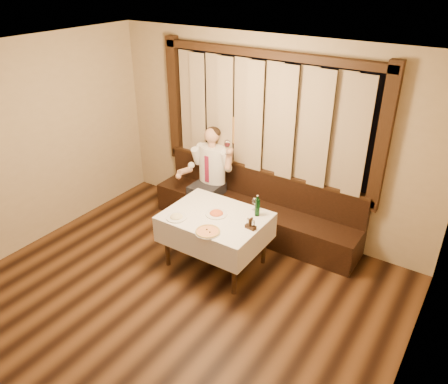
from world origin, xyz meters
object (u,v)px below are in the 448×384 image
Objects in this scene: pasta_cream at (176,216)px; seated_man at (210,169)px; pasta_red at (216,212)px; pizza at (208,232)px; cruet_caddy at (251,225)px; banquette at (254,211)px; green_bottle at (257,207)px; dining_table at (215,222)px.

seated_man is (-0.37, 1.26, 0.06)m from pasta_cream.
pizza is at bearing -69.54° from pasta_red.
cruet_caddy reaches higher than pizza.
cruet_caddy reaches higher than pasta_cream.
banquette is 11.43× the size of pasta_red.
pasta_cream is at bearing -136.86° from pasta_red.
pizza is 1.21× the size of pasta_cream.
pasta_cream is at bearing -73.49° from seated_man.
seated_man is at bearing -173.02° from banquette.
banquette is at bearing 90.16° from pasta_red.
green_bottle is at bearing 31.32° from pasta_red.
green_bottle reaches higher than pizza.
banquette is 2.17× the size of seated_man.
seated_man is at bearing 150.60° from cruet_caddy.
dining_table is 0.86× the size of seated_man.
pasta_cream is (-0.37, -1.35, 0.48)m from banquette.
seated_man is (-0.74, -0.09, 0.54)m from banquette.
cruet_caddy is (0.09, -0.31, -0.07)m from green_bottle.
seated_man reaches higher than banquette.
dining_table is 0.58m from green_bottle.
pasta_cream is 0.95m from cruet_caddy.
pasta_cream is 0.90× the size of green_bottle.
seated_man is (-1.27, 0.96, 0.04)m from cruet_caddy.
seated_man is at bearing 128.48° from dining_table.
pasta_cream is at bearing -142.82° from green_bottle.
banquette reaches higher than cruet_caddy.
dining_table is 4.41× the size of green_bottle.
pasta_red reaches higher than pasta_cream.
green_bottle reaches higher than pasta_red.
seated_man is (-0.74, 0.93, 0.20)m from dining_table.
cruet_caddy is at bearing 43.29° from pizza.
pasta_red is (0.00, -1.00, 0.48)m from banquette.
green_bottle is at bearing -28.56° from seated_man.
pizza is 2.17× the size of cruet_caddy.
pasta_cream is at bearing -138.30° from dining_table.
banquette reaches higher than dining_table.
seated_man is at bearing 124.24° from pizza.
pizza is 1.11× the size of pasta_red.
pasta_red is at bearing 43.14° from pasta_cream.
seated_man reaches higher than cruet_caddy.
dining_table is 4.91× the size of pasta_cream.
cruet_caddy reaches higher than dining_table.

